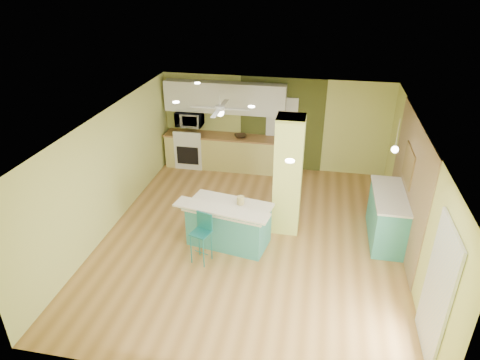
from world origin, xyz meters
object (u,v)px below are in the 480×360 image
(peninsula, at_px, (228,224))
(canister, at_px, (241,200))
(side_counter, at_px, (388,217))
(fruit_bowl, at_px, (240,136))
(bar_stool, at_px, (202,230))

(peninsula, xyz_separation_m, canister, (0.22, 0.14, 0.48))
(side_counter, xyz_separation_m, fruit_bowl, (-3.55, 2.66, 0.46))
(bar_stool, height_order, canister, canister)
(side_counter, relative_size, fruit_bowl, 5.07)
(side_counter, height_order, fruit_bowl, side_counter)
(fruit_bowl, relative_size, canister, 2.00)
(fruit_bowl, height_order, canister, same)
(peninsula, distance_m, canister, 0.55)
(bar_stool, bearing_deg, fruit_bowl, 108.53)
(peninsula, bearing_deg, fruit_bowl, 107.28)
(bar_stool, xyz_separation_m, side_counter, (3.48, 1.39, -0.14))
(peninsula, relative_size, side_counter, 1.17)
(side_counter, distance_m, fruit_bowl, 4.46)
(bar_stool, relative_size, side_counter, 0.62)
(bar_stool, relative_size, canister, 6.26)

